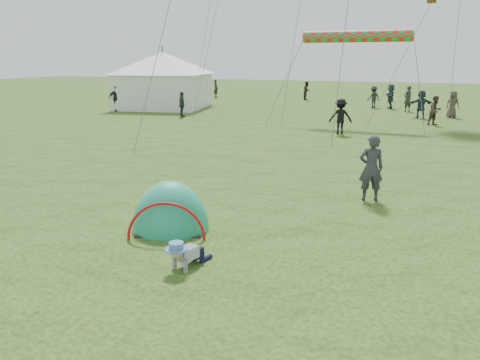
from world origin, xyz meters
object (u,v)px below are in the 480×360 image
at_px(popup_tent, 171,229).
at_px(crawling_toddler, 185,253).
at_px(event_marquee, 163,78).
at_px(standing_adult, 371,168).

bearing_deg(popup_tent, crawling_toddler, -73.89).
distance_m(crawling_toddler, popup_tent, 2.01).
xyz_separation_m(crawling_toddler, event_marquee, (-15.01, 23.59, 1.89)).
relative_size(popup_tent, standing_adult, 1.24).
relative_size(crawling_toddler, popup_tent, 0.34).
bearing_deg(event_marquee, popup_tent, -70.30).
relative_size(popup_tent, event_marquee, 0.34).
height_order(crawling_toddler, popup_tent, popup_tent).
height_order(crawling_toddler, event_marquee, event_marquee).
distance_m(crawling_toddler, standing_adult, 5.95).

